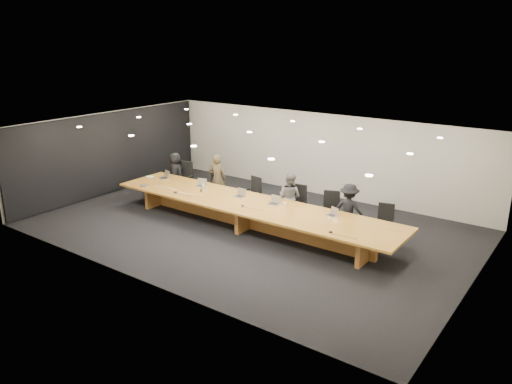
% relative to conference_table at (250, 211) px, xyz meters
% --- Properties ---
extents(ground, '(12.00, 12.00, 0.00)m').
position_rel_conference_table_xyz_m(ground, '(0.00, 0.00, -0.52)').
color(ground, black).
rests_on(ground, ground).
extents(back_wall, '(12.00, 0.02, 2.80)m').
position_rel_conference_table_xyz_m(back_wall, '(0.00, 4.00, 0.88)').
color(back_wall, silver).
rests_on(back_wall, ground).
extents(left_wall_panel, '(0.08, 7.84, 2.74)m').
position_rel_conference_table_xyz_m(left_wall_panel, '(-5.94, 0.00, 0.85)').
color(left_wall_panel, black).
rests_on(left_wall_panel, ground).
extents(conference_table, '(9.00, 1.80, 0.75)m').
position_rel_conference_table_xyz_m(conference_table, '(0.00, 0.00, 0.00)').
color(conference_table, '#956020').
rests_on(conference_table, ground).
extents(chair_far_left, '(0.67, 0.67, 1.12)m').
position_rel_conference_table_xyz_m(chair_far_left, '(-3.79, 1.28, 0.04)').
color(chair_far_left, black).
rests_on(chair_far_left, ground).
extents(chair_left, '(0.55, 0.55, 1.02)m').
position_rel_conference_table_xyz_m(chair_left, '(-2.43, 1.25, -0.01)').
color(chair_left, black).
rests_on(chair_left, ground).
extents(chair_mid_left, '(0.63, 0.63, 1.05)m').
position_rel_conference_table_xyz_m(chair_mid_left, '(-0.92, 1.32, 0.01)').
color(chair_mid_left, black).
rests_on(chair_mid_left, ground).
extents(chair_mid_right, '(0.63, 0.63, 1.11)m').
position_rel_conference_table_xyz_m(chair_mid_right, '(0.78, 1.22, 0.03)').
color(chair_mid_right, black).
rests_on(chair_mid_right, ground).
extents(chair_right, '(0.71, 0.71, 1.09)m').
position_rel_conference_table_xyz_m(chair_right, '(1.86, 1.30, 0.02)').
color(chair_right, black).
rests_on(chair_right, ground).
extents(chair_far_right, '(0.62, 0.62, 1.02)m').
position_rel_conference_table_xyz_m(chair_far_right, '(3.45, 1.33, -0.01)').
color(chair_far_right, black).
rests_on(chair_far_right, ground).
extents(person_a, '(0.75, 0.55, 1.40)m').
position_rel_conference_table_xyz_m(person_a, '(-4.14, 1.26, 0.18)').
color(person_a, black).
rests_on(person_a, ground).
extents(person_b, '(0.69, 0.58, 1.62)m').
position_rel_conference_table_xyz_m(person_b, '(-2.22, 1.22, 0.29)').
color(person_b, '#382F1E').
rests_on(person_b, ground).
extents(person_c, '(0.72, 0.56, 1.48)m').
position_rel_conference_table_xyz_m(person_c, '(0.61, 1.14, 0.22)').
color(person_c, '#57575A').
rests_on(person_c, ground).
extents(person_d, '(1.02, 0.69, 1.45)m').
position_rel_conference_table_xyz_m(person_d, '(2.47, 1.21, 0.20)').
color(person_d, black).
rests_on(person_d, ground).
extents(laptop_a, '(0.41, 0.36, 0.27)m').
position_rel_conference_table_xyz_m(laptop_a, '(-3.80, 0.36, 0.36)').
color(laptop_a, tan).
rests_on(laptop_a, conference_table).
extents(laptop_b, '(0.35, 0.30, 0.24)m').
position_rel_conference_table_xyz_m(laptop_b, '(-2.22, 0.41, 0.35)').
color(laptop_b, tan).
rests_on(laptop_b, conference_table).
extents(laptop_c, '(0.32, 0.24, 0.24)m').
position_rel_conference_table_xyz_m(laptop_c, '(-0.58, 0.28, 0.35)').
color(laptop_c, tan).
rests_on(laptop_c, conference_table).
extents(laptop_d, '(0.32, 0.24, 0.25)m').
position_rel_conference_table_xyz_m(laptop_d, '(0.60, 0.30, 0.35)').
color(laptop_d, tan).
rests_on(laptop_d, conference_table).
extents(laptop_e, '(0.35, 0.31, 0.23)m').
position_rel_conference_table_xyz_m(laptop_e, '(2.35, 0.41, 0.34)').
color(laptop_e, tan).
rests_on(laptop_e, conference_table).
extents(water_bottle, '(0.08, 0.08, 0.23)m').
position_rel_conference_table_xyz_m(water_bottle, '(-1.82, 0.08, 0.34)').
color(water_bottle, silver).
rests_on(water_bottle, conference_table).
extents(amber_mug, '(0.09, 0.09, 0.10)m').
position_rel_conference_table_xyz_m(amber_mug, '(-1.82, -0.00, 0.28)').
color(amber_mug, brown).
rests_on(amber_mug, conference_table).
extents(paper_cup_near, '(0.08, 0.08, 0.09)m').
position_rel_conference_table_xyz_m(paper_cup_near, '(0.93, 0.38, 0.27)').
color(paper_cup_near, white).
rests_on(paper_cup_near, conference_table).
extents(paper_cup_far, '(0.08, 0.08, 0.08)m').
position_rel_conference_table_xyz_m(paper_cup_far, '(2.48, 0.09, 0.27)').
color(paper_cup_far, white).
rests_on(paper_cup_far, conference_table).
extents(notepad, '(0.26, 0.22, 0.01)m').
position_rel_conference_table_xyz_m(notepad, '(-4.35, 0.26, 0.24)').
color(notepad, white).
rests_on(notepad, conference_table).
extents(lime_gadget, '(0.16, 0.12, 0.02)m').
position_rel_conference_table_xyz_m(lime_gadget, '(-4.34, 0.27, 0.25)').
color(lime_gadget, '#65CA35').
rests_on(lime_gadget, notepad).
extents(av_box, '(0.26, 0.21, 0.03)m').
position_rel_conference_table_xyz_m(av_box, '(-3.65, -0.61, 0.25)').
color(av_box, '#9E9EA2').
rests_on(av_box, conference_table).
extents(mic_left, '(0.17, 0.17, 0.03)m').
position_rel_conference_table_xyz_m(mic_left, '(-2.40, -0.52, 0.25)').
color(mic_left, black).
rests_on(mic_left, conference_table).
extents(mic_center, '(0.14, 0.14, 0.03)m').
position_rel_conference_table_xyz_m(mic_center, '(-0.02, -0.31, 0.24)').
color(mic_center, black).
rests_on(mic_center, conference_table).
extents(mic_right, '(0.13, 0.13, 0.03)m').
position_rel_conference_table_xyz_m(mic_right, '(2.87, -0.62, 0.24)').
color(mic_right, black).
rests_on(mic_right, conference_table).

